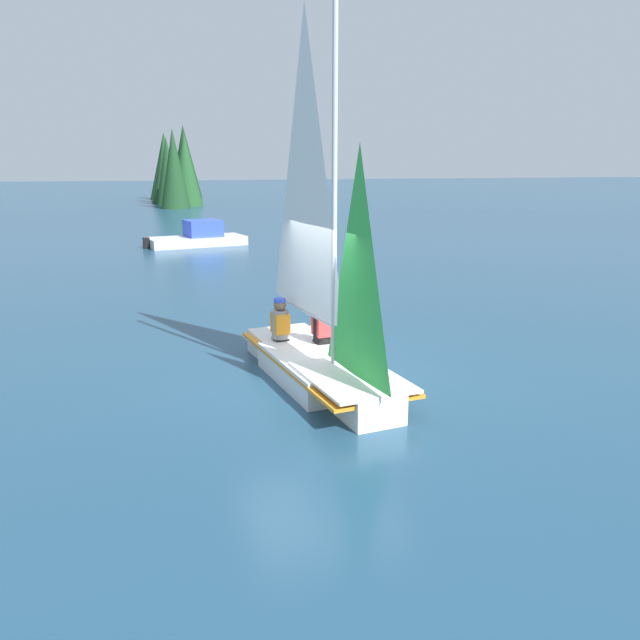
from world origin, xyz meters
TOP-DOWN VIEW (x-y plane):
  - ground_plane at (0.00, 0.00)m, footprint 260.00×260.00m
  - sailboat_main at (0.05, 0.00)m, footprint 4.34×1.77m
  - sailor_helm at (0.73, -0.27)m, footprint 0.36×0.33m
  - sailor_crew at (1.12, 0.37)m, footprint 0.36×0.33m
  - motorboat_distant at (18.14, -0.31)m, footprint 2.41×4.41m
  - treeline_shore at (51.58, -2.47)m, footprint 19.43×5.59m

SIDE VIEW (x-z plane):
  - ground_plane at x=0.00m, z-range 0.00..0.00m
  - motorboat_distant at x=18.14m, z-range -0.17..0.91m
  - sailor_helm at x=0.73m, z-range 0.05..1.21m
  - sailor_crew at x=1.12m, z-range 0.05..1.21m
  - sailboat_main at x=0.05m, z-range -2.07..3.86m
  - treeline_shore at x=51.58m, z-range -0.50..6.80m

